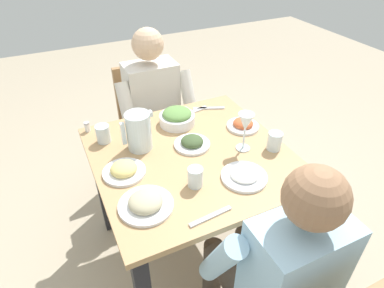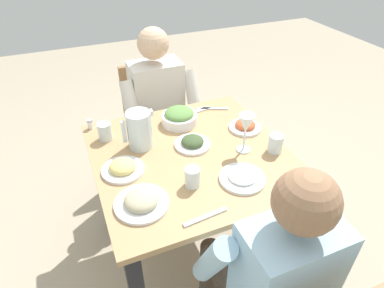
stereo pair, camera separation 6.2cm
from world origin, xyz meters
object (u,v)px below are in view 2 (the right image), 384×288
salad_bowl (179,117)px  plate_yoghurt (242,177)px  diner_near (162,114)px  water_pitcher (139,130)px  plate_dolmas (192,143)px  salt_shaker (90,124)px  diner_far (266,268)px  water_glass_center (105,131)px  plate_beans (141,201)px  water_glass_near_right (192,177)px  plate_fries (123,168)px  plate_rice_curry (245,126)px  dining_table (191,174)px  water_glass_far_left (275,143)px  chair_near (154,118)px  wine_glass (246,126)px

salad_bowl → plate_yoghurt: 0.54m
diner_near → plate_yoghurt: 0.87m
diner_near → water_pitcher: 0.56m
plate_dolmas → salt_shaker: 0.57m
water_pitcher → plate_yoghurt: water_pitcher is taller
diner_far → plate_dolmas: 0.68m
plate_yoghurt → water_glass_center: (0.49, -0.54, 0.03)m
plate_dolmas → water_glass_center: 0.45m
plate_beans → water_glass_near_right: water_glass_near_right is taller
plate_fries → plate_beans: size_ratio=0.87×
water_pitcher → plate_rice_curry: size_ratio=1.10×
dining_table → water_glass_far_left: water_glass_far_left is taller
plate_fries → water_glass_far_left: water_glass_far_left is taller
plate_dolmas → water_glass_near_right: (0.11, 0.26, 0.03)m
diner_far → water_pitcher: bearing=-71.1°
plate_rice_curry → water_glass_near_right: bearing=34.9°
diner_near → water_glass_center: (0.40, 0.32, 0.17)m
chair_near → diner_far: 1.42m
water_glass_center → plate_rice_curry: bearing=165.1°
water_glass_far_left → salt_shaker: (0.79, -0.55, -0.02)m
salad_bowl → plate_dolmas: (0.01, 0.22, -0.02)m
dining_table → plate_rice_curry: 0.39m
diner_near → plate_fries: diner_near is taller
wine_glass → plate_rice_curry: bearing=-122.4°
plate_yoghurt → plate_rice_curry: plate_rice_curry is taller
dining_table → wine_glass: (-0.25, 0.07, 0.27)m
plate_beans → salt_shaker: bearing=-81.0°
plate_beans → salt_shaker: 0.65m
plate_yoghurt → salt_shaker: (0.55, -0.67, 0.01)m
dining_table → wine_glass: 0.37m
salad_bowl → water_glass_far_left: 0.53m
water_glass_far_left → diner_far: bearing=55.0°
diner_near → water_glass_near_right: bearing=81.4°
diner_far → salt_shaker: (0.46, -1.01, 0.15)m
chair_near → salt_shaker: size_ratio=16.02×
plate_rice_curry → water_glass_near_right: water_glass_near_right is taller
water_glass_center → water_glass_near_right: 0.56m
water_glass_far_left → salad_bowl: bearing=-50.8°
diner_far → water_glass_center: 0.99m
salt_shaker → wine_glass: bearing=143.8°
salad_bowl → plate_rice_curry: (-0.30, 0.18, -0.02)m
dining_table → water_glass_far_left: bearing=160.7°
dining_table → salt_shaker: bearing=-45.2°
salad_bowl → salt_shaker: 0.48m
plate_rice_curry → wine_glass: size_ratio=0.88×
wine_glass → diner_near: bearing=-73.2°
diner_far → plate_yoghurt: (-0.08, -0.35, 0.13)m
plate_yoghurt → wine_glass: wine_glass is taller
dining_table → diner_near: (-0.04, -0.60, 0.01)m
diner_far → salad_bowl: diner_far is taller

